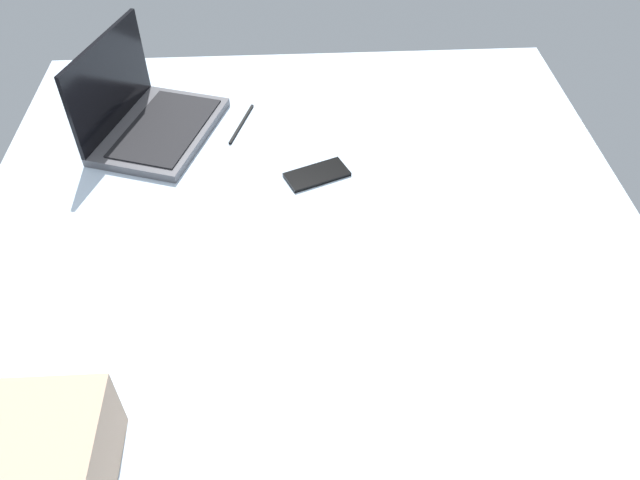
% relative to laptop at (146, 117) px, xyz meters
% --- Properties ---
extents(bed_mattress, '(1.80, 1.40, 0.18)m').
position_rel_laptop_xyz_m(bed_mattress, '(-0.53, -0.37, -0.13)').
color(bed_mattress, silver).
rests_on(bed_mattress, ground).
extents(laptop, '(0.39, 0.32, 0.23)m').
position_rel_laptop_xyz_m(laptop, '(0.00, 0.00, 0.00)').
color(laptop, '#4C4C51').
rests_on(laptop, bed_mattress).
extents(cell_phone, '(0.12, 0.16, 0.01)m').
position_rel_laptop_xyz_m(cell_phone, '(-0.19, -0.40, -0.04)').
color(cell_phone, black).
rests_on(cell_phone, bed_mattress).
extents(charger_cable, '(0.16, 0.06, 0.01)m').
position_rel_laptop_xyz_m(charger_cable, '(0.02, -0.22, -0.04)').
color(charger_cable, black).
rests_on(charger_cable, bed_mattress).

